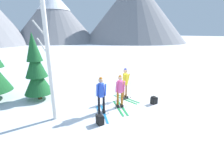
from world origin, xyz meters
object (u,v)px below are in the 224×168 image
at_px(backpack_on_snow_beside, 154,100).
at_px(skier_in_blue, 101,93).
at_px(skier_in_pink, 120,90).
at_px(skier_in_yellow, 125,82).
at_px(backpack_on_snow_front, 100,120).
at_px(pine_tree_mid, 36,70).
at_px(birch_tree_tall, 49,58).

bearing_deg(backpack_on_snow_beside, skier_in_blue, 170.31).
bearing_deg(skier_in_pink, skier_in_blue, -175.37).
distance_m(skier_in_yellow, backpack_on_snow_front, 3.06).
xyz_separation_m(skier_in_pink, pine_tree_mid, (-3.23, 3.22, 0.76)).
xyz_separation_m(birch_tree_tall, backpack_on_snow_beside, (4.77, -1.04, -2.42)).
relative_size(pine_tree_mid, backpack_on_snow_front, 9.46).
relative_size(skier_in_blue, skier_in_yellow, 1.00).
distance_m(skier_in_blue, backpack_on_snow_beside, 2.97).
bearing_deg(birch_tree_tall, skier_in_yellow, 4.33).
bearing_deg(pine_tree_mid, backpack_on_snow_front, -68.16).
height_order(skier_in_blue, birch_tree_tall, birch_tree_tall).
height_order(skier_in_yellow, backpack_on_snow_front, skier_in_yellow).
xyz_separation_m(skier_in_pink, backpack_on_snow_front, (-1.57, -0.92, -0.70)).
xyz_separation_m(skier_in_blue, backpack_on_snow_beside, (2.82, -0.48, -0.78)).
distance_m(backpack_on_snow_front, backpack_on_snow_beside, 3.34).
height_order(skier_in_pink, birch_tree_tall, birch_tree_tall).
xyz_separation_m(skier_in_blue, birch_tree_tall, (-1.95, 0.56, 1.64)).
bearing_deg(skier_in_blue, backpack_on_snow_beside, -9.69).
xyz_separation_m(skier_in_blue, pine_tree_mid, (-2.16, 3.31, 0.68)).
relative_size(skier_in_blue, skier_in_pink, 0.99).
bearing_deg(backpack_on_snow_front, backpack_on_snow_beside, 6.07).
relative_size(skier_in_pink, pine_tree_mid, 0.50).
bearing_deg(birch_tree_tall, backpack_on_snow_front, -43.96).
relative_size(skier_in_blue, backpack_on_snow_beside, 4.68).
bearing_deg(birch_tree_tall, skier_in_blue, -16.08).
xyz_separation_m(skier_in_pink, skier_in_yellow, (0.86, 0.77, 0.07)).
distance_m(skier_in_yellow, backpack_on_snow_beside, 1.79).
distance_m(skier_in_pink, backpack_on_snow_front, 1.95).
distance_m(skier_in_blue, skier_in_yellow, 2.11).
bearing_deg(skier_in_pink, birch_tree_tall, 171.06).
relative_size(skier_in_yellow, backpack_on_snow_beside, 4.66).
height_order(pine_tree_mid, backpack_on_snow_front, pine_tree_mid).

